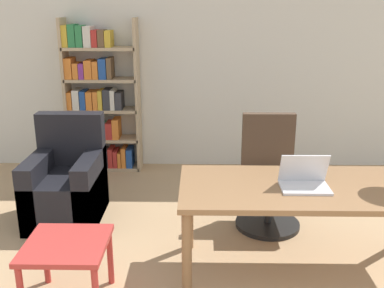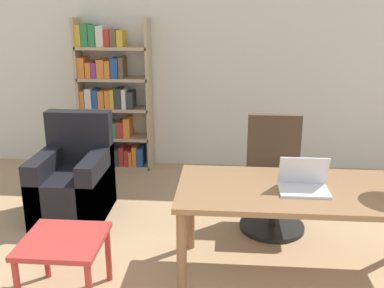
% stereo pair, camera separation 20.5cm
% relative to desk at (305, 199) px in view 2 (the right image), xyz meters
% --- Properties ---
extents(wall_back, '(8.00, 0.06, 2.70)m').
position_rel_desk_xyz_m(wall_back, '(-0.54, 2.48, 0.71)').
color(wall_back, silver).
rests_on(wall_back, ground_plane).
extents(desk, '(1.84, 0.84, 0.72)m').
position_rel_desk_xyz_m(desk, '(0.00, 0.00, 0.00)').
color(desk, olive).
rests_on(desk, ground_plane).
extents(laptop, '(0.35, 0.25, 0.24)m').
position_rel_desk_xyz_m(laptop, '(-0.02, -0.04, 0.14)').
color(laptop, silver).
rests_on(laptop, desk).
extents(office_chair, '(0.59, 0.59, 1.03)m').
position_rel_desk_xyz_m(office_chair, '(-0.14, 0.83, -0.20)').
color(office_chair, black).
rests_on(office_chair, ground_plane).
extents(side_table_blue, '(0.55, 0.54, 0.47)m').
position_rel_desk_xyz_m(side_table_blue, '(-1.66, -0.39, -0.25)').
color(side_table_blue, '#B2332D').
rests_on(side_table_blue, ground_plane).
extents(armchair, '(0.64, 0.78, 0.98)m').
position_rel_desk_xyz_m(armchair, '(-2.04, 0.91, -0.32)').
color(armchair, black).
rests_on(armchair, ground_plane).
extents(bookshelf, '(0.89, 0.28, 1.84)m').
position_rel_desk_xyz_m(bookshelf, '(-2.01, 2.29, 0.19)').
color(bookshelf, tan).
rests_on(bookshelf, ground_plane).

